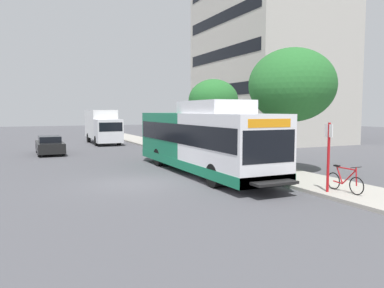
% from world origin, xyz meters
% --- Properties ---
extents(ground_plane, '(120.00, 120.00, 0.00)m').
position_xyz_m(ground_plane, '(0.00, 8.00, 0.00)').
color(ground_plane, '#4C4C51').
extents(sidewalk_curb, '(3.00, 56.00, 0.14)m').
position_xyz_m(sidewalk_curb, '(7.00, 6.00, 0.07)').
color(sidewalk_curb, '#A8A399').
rests_on(sidewalk_curb, ground).
extents(transit_bus, '(2.58, 12.25, 3.65)m').
position_xyz_m(transit_bus, '(3.88, 1.35, 1.70)').
color(transit_bus, white).
rests_on(transit_bus, ground).
extents(bus_stop_sign_pole, '(0.10, 0.36, 2.60)m').
position_xyz_m(bus_stop_sign_pole, '(5.93, -5.23, 1.65)').
color(bus_stop_sign_pole, red).
rests_on(bus_stop_sign_pole, sidewalk_curb).
extents(bicycle_parked, '(0.52, 1.76, 1.02)m').
position_xyz_m(bicycle_parked, '(6.48, -5.53, 0.56)').
color(bicycle_parked, black).
rests_on(bicycle_parked, sidewalk_curb).
extents(street_tree_near_stop, '(4.33, 4.33, 6.16)m').
position_xyz_m(street_tree_near_stop, '(7.99, -0.57, 4.45)').
color(street_tree_near_stop, '#4C3823').
rests_on(street_tree_near_stop, sidewalk_curb).
extents(street_tree_mid_block, '(3.44, 3.44, 5.21)m').
position_xyz_m(street_tree_mid_block, '(7.76, 7.38, 3.88)').
color(street_tree_mid_block, '#4C3823').
rests_on(street_tree_mid_block, sidewalk_curb).
extents(parked_car_far_lane, '(1.80, 4.50, 1.33)m').
position_xyz_m(parked_car_far_lane, '(-2.50, 13.63, 0.66)').
color(parked_car_far_lane, black).
rests_on(parked_car_far_lane, ground).
extents(box_truck_background, '(2.32, 7.01, 3.25)m').
position_xyz_m(box_truck_background, '(2.87, 21.06, 1.74)').
color(box_truck_background, silver).
rests_on(box_truck_background, ground).
extents(apartment_tower_backdrop, '(11.01, 14.34, 27.60)m').
position_xyz_m(apartment_tower_backdrop, '(19.04, 16.67, 13.80)').
color(apartment_tower_backdrop, '#BCB7AD').
rests_on(apartment_tower_backdrop, ground).
extents(lattice_comm_tower, '(1.10, 1.10, 26.87)m').
position_xyz_m(lattice_comm_tower, '(23.02, 28.25, 8.88)').
color(lattice_comm_tower, '#B7B7BC').
rests_on(lattice_comm_tower, ground).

